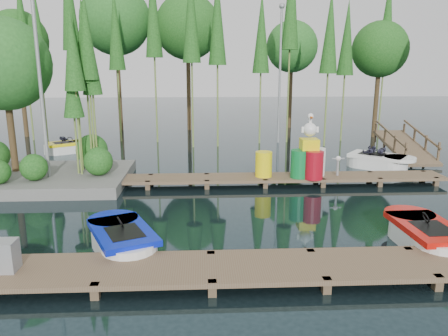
{
  "coord_description": "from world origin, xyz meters",
  "views": [
    {
      "loc": [
        -0.15,
        -12.49,
        4.21
      ],
      "look_at": [
        0.5,
        0.5,
        1.1
      ],
      "focal_mm": 35.0,
      "sensor_mm": 36.0,
      "label": 1
    }
  ],
  "objects_px": {
    "boat_blue": "(122,241)",
    "yellow_barrel": "(264,164)",
    "boat_yellow_far": "(69,147)",
    "boat_red": "(426,236)",
    "island": "(26,94)",
    "drum_cluster": "(310,159)",
    "utility_cabinet": "(4,256)"
  },
  "relations": [
    {
      "from": "boat_blue",
      "to": "yellow_barrel",
      "type": "bearing_deg",
      "value": 29.69
    },
    {
      "from": "boat_blue",
      "to": "boat_yellow_far",
      "type": "relative_size",
      "value": 1.09
    },
    {
      "from": "boat_red",
      "to": "boat_yellow_far",
      "type": "xyz_separation_m",
      "value": [
        -11.75,
        11.9,
        -0.0
      ]
    },
    {
      "from": "island",
      "to": "yellow_barrel",
      "type": "height_order",
      "value": "island"
    },
    {
      "from": "yellow_barrel",
      "to": "boat_yellow_far",
      "type": "bearing_deg",
      "value": 144.19
    },
    {
      "from": "boat_blue",
      "to": "drum_cluster",
      "type": "xyz_separation_m",
      "value": [
        5.64,
        5.38,
        0.7
      ]
    },
    {
      "from": "boat_yellow_far",
      "to": "yellow_barrel",
      "type": "height_order",
      "value": "yellow_barrel"
    },
    {
      "from": "utility_cabinet",
      "to": "drum_cluster",
      "type": "height_order",
      "value": "drum_cluster"
    },
    {
      "from": "boat_red",
      "to": "yellow_barrel",
      "type": "bearing_deg",
      "value": 116.64
    },
    {
      "from": "island",
      "to": "boat_red",
      "type": "height_order",
      "value": "island"
    },
    {
      "from": "boat_red",
      "to": "utility_cabinet",
      "type": "distance_m",
      "value": 9.19
    },
    {
      "from": "utility_cabinet",
      "to": "drum_cluster",
      "type": "bearing_deg",
      "value": 41.87
    },
    {
      "from": "boat_red",
      "to": "utility_cabinet",
      "type": "height_order",
      "value": "utility_cabinet"
    },
    {
      "from": "boat_blue",
      "to": "drum_cluster",
      "type": "height_order",
      "value": "drum_cluster"
    },
    {
      "from": "boat_blue",
      "to": "drum_cluster",
      "type": "relative_size",
      "value": 1.3
    },
    {
      "from": "drum_cluster",
      "to": "boat_red",
      "type": "bearing_deg",
      "value": -75.13
    },
    {
      "from": "boat_blue",
      "to": "boat_yellow_far",
      "type": "bearing_deg",
      "value": 87.21
    },
    {
      "from": "boat_blue",
      "to": "boat_red",
      "type": "xyz_separation_m",
      "value": [
        7.09,
        -0.09,
        0.0
      ]
    },
    {
      "from": "drum_cluster",
      "to": "boat_blue",
      "type": "bearing_deg",
      "value": -136.31
    },
    {
      "from": "island",
      "to": "boat_red",
      "type": "relative_size",
      "value": 2.48
    },
    {
      "from": "boat_yellow_far",
      "to": "utility_cabinet",
      "type": "bearing_deg",
      "value": -88.24
    },
    {
      "from": "boat_yellow_far",
      "to": "drum_cluster",
      "type": "distance_m",
      "value": 12.16
    },
    {
      "from": "utility_cabinet",
      "to": "boat_yellow_far",
      "type": "bearing_deg",
      "value": 101.36
    },
    {
      "from": "boat_yellow_far",
      "to": "drum_cluster",
      "type": "xyz_separation_m",
      "value": [
        10.3,
        -6.43,
        0.7
      ]
    },
    {
      "from": "drum_cluster",
      "to": "utility_cabinet",
      "type": "bearing_deg",
      "value": -138.13
    },
    {
      "from": "boat_blue",
      "to": "yellow_barrel",
      "type": "height_order",
      "value": "yellow_barrel"
    },
    {
      "from": "utility_cabinet",
      "to": "boat_blue",
      "type": "bearing_deg",
      "value": 36.11
    },
    {
      "from": "drum_cluster",
      "to": "island",
      "type": "bearing_deg",
      "value": 174.52
    },
    {
      "from": "utility_cabinet",
      "to": "yellow_barrel",
      "type": "xyz_separation_m",
      "value": [
        6.02,
        7.0,
        0.14
      ]
    },
    {
      "from": "island",
      "to": "utility_cabinet",
      "type": "distance_m",
      "value": 8.52
    },
    {
      "from": "utility_cabinet",
      "to": "drum_cluster",
      "type": "relative_size",
      "value": 0.27
    },
    {
      "from": "boat_red",
      "to": "drum_cluster",
      "type": "relative_size",
      "value": 1.21
    }
  ]
}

